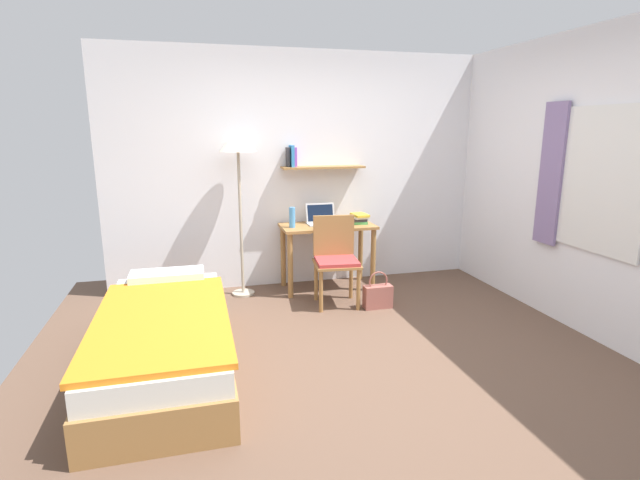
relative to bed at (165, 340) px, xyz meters
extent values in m
plane|color=brown|center=(1.51, -0.17, -0.24)|extent=(5.28, 5.28, 0.00)
cube|color=white|center=(1.51, 1.85, 1.06)|extent=(4.40, 0.05, 2.60)
cube|color=#9E703D|center=(1.67, 1.72, 1.10)|extent=(0.92, 0.22, 0.02)
cube|color=#333338|center=(1.28, 1.75, 1.22)|extent=(0.02, 0.13, 0.21)
cube|color=#3384C6|center=(1.32, 1.73, 1.23)|extent=(0.03, 0.17, 0.23)
cube|color=purple|center=(1.36, 1.75, 1.22)|extent=(0.03, 0.13, 0.21)
cube|color=white|center=(3.54, -0.17, 1.06)|extent=(0.05, 4.40, 2.60)
cube|color=silver|center=(3.50, -0.25, 1.11)|extent=(0.02, 0.88, 1.20)
cube|color=white|center=(3.51, -0.25, 1.11)|extent=(0.01, 0.82, 1.14)
cube|color=gray|center=(3.47, 0.30, 1.11)|extent=(0.03, 0.28, 1.30)
cube|color=#9E703D|center=(0.00, -0.01, -0.10)|extent=(0.90, 2.04, 0.28)
cube|color=silver|center=(0.00, -0.01, 0.12)|extent=(0.86, 1.98, 0.16)
cube|color=orange|center=(0.00, -0.13, 0.22)|extent=(0.91, 1.67, 0.04)
cube|color=white|center=(0.00, 0.79, 0.25)|extent=(0.63, 0.28, 0.10)
cube|color=#9E703D|center=(1.67, 1.53, 0.47)|extent=(1.02, 0.51, 0.03)
cylinder|color=#9E703D|center=(1.21, 1.32, 0.11)|extent=(0.06, 0.06, 0.70)
cylinder|color=#9E703D|center=(2.14, 1.32, 0.11)|extent=(0.06, 0.06, 0.70)
cylinder|color=#9E703D|center=(1.21, 1.73, 0.11)|extent=(0.06, 0.06, 0.70)
cylinder|color=#9E703D|center=(2.14, 1.73, 0.11)|extent=(0.06, 0.06, 0.70)
cube|color=#9E703D|center=(1.62, 0.99, 0.19)|extent=(0.49, 0.46, 0.03)
cube|color=#B23838|center=(1.62, 0.99, 0.22)|extent=(0.45, 0.43, 0.04)
cube|color=#9E703D|center=(1.64, 1.18, 0.45)|extent=(0.42, 0.08, 0.42)
cylinder|color=#9E703D|center=(1.41, 0.84, -0.03)|extent=(0.04, 0.04, 0.42)
cylinder|color=#9E703D|center=(1.79, 0.80, -0.03)|extent=(0.04, 0.04, 0.42)
cylinder|color=#9E703D|center=(1.45, 1.18, -0.03)|extent=(0.04, 0.04, 0.42)
cylinder|color=#9E703D|center=(1.82, 1.14, -0.03)|extent=(0.04, 0.04, 0.42)
cylinder|color=#B2A893|center=(0.73, 1.55, -0.23)|extent=(0.24, 0.24, 0.02)
cylinder|color=#B2A893|center=(0.73, 1.55, 0.54)|extent=(0.03, 0.03, 1.51)
cone|color=silver|center=(0.73, 1.55, 1.41)|extent=(0.38, 0.38, 0.22)
cube|color=#B7BABF|center=(1.62, 1.57, 0.50)|extent=(0.33, 0.23, 0.01)
cube|color=#B7BABF|center=(1.62, 1.66, 0.61)|extent=(0.32, 0.06, 0.21)
cube|color=black|center=(1.62, 1.65, 0.61)|extent=(0.29, 0.05, 0.18)
cylinder|color=#4C99DB|center=(1.27, 1.49, 0.60)|extent=(0.06, 0.06, 0.22)
cube|color=#4CA856|center=(2.04, 1.53, 0.50)|extent=(0.18, 0.22, 0.03)
cube|color=#333338|center=(2.03, 1.53, 0.54)|extent=(0.16, 0.21, 0.03)
cube|color=silver|center=(2.04, 1.52, 0.56)|extent=(0.18, 0.22, 0.02)
cube|color=gold|center=(2.04, 1.52, 0.59)|extent=(0.17, 0.23, 0.03)
cube|color=#99564C|center=(2.00, 0.81, -0.12)|extent=(0.29, 0.12, 0.23)
torus|color=#99564C|center=(2.00, 0.81, 0.04)|extent=(0.20, 0.02, 0.20)
camera|label=1|loc=(0.27, -3.47, 1.53)|focal=27.03mm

